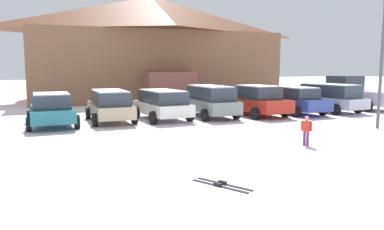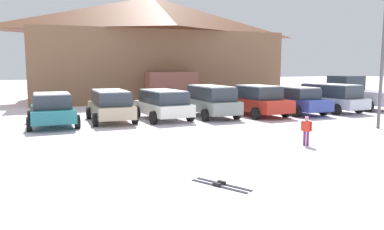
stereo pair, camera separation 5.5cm
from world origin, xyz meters
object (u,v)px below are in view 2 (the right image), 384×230
at_px(ski_lodge, 153,47).
at_px(parked_beige_suv, 111,105).
at_px(pair_of_skis, 221,185).
at_px(parked_grey_wagon, 210,100).
at_px(pickup_truck, 355,93).
at_px(parked_blue_hatchback, 295,100).
at_px(parked_red_sedan, 256,100).
at_px(lamp_post, 383,55).
at_px(parked_white_suv, 163,104).
at_px(parked_silver_wagon, 330,97).
at_px(parked_teal_hatchback, 52,109).
at_px(skier_child_in_red_jacket, 306,129).

bearing_deg(ski_lodge, parked_beige_suv, -113.97).
bearing_deg(pair_of_skis, parked_grey_wagon, 67.16).
bearing_deg(parked_grey_wagon, pickup_truck, 3.29).
xyz_separation_m(parked_blue_hatchback, pickup_truck, (5.63, 1.00, 0.18)).
bearing_deg(parked_beige_suv, parked_grey_wagon, -2.45).
xyz_separation_m(parked_red_sedan, lamp_post, (2.82, -5.93, 2.41)).
relative_size(parked_blue_hatchback, lamp_post, 0.82).
bearing_deg(parked_beige_suv, parked_blue_hatchback, -3.20).
height_order(pickup_truck, pair_of_skis, pickup_truck).
relative_size(parked_grey_wagon, pair_of_skis, 2.98).
relative_size(ski_lodge, parked_beige_suv, 4.83).
xyz_separation_m(parked_white_suv, pair_of_skis, (-1.91, -11.04, -0.84)).
xyz_separation_m(parked_grey_wagon, parked_silver_wagon, (7.96, -0.34, -0.01)).
distance_m(pair_of_skis, lamp_post, 11.77).
distance_m(ski_lodge, pickup_truck, 16.83).
distance_m(parked_red_sedan, lamp_post, 7.00).
bearing_deg(parked_silver_wagon, parked_teal_hatchback, 179.43).
height_order(parked_teal_hatchback, parked_grey_wagon, parked_grey_wagon).
relative_size(ski_lodge, parked_blue_hatchback, 4.29).
bearing_deg(pickup_truck, parked_teal_hatchback, -177.57).
distance_m(parked_teal_hatchback, parked_beige_suv, 2.81).
bearing_deg(parked_silver_wagon, parked_grey_wagon, 177.52).
bearing_deg(ski_lodge, parked_teal_hatchback, -122.55).
bearing_deg(parked_grey_wagon, parked_red_sedan, -6.87).
xyz_separation_m(ski_lodge, parked_grey_wagon, (-0.35, -13.23, -3.50)).
bearing_deg(ski_lodge, skier_child_in_red_jacket, -90.71).
height_order(pickup_truck, skier_child_in_red_jacket, pickup_truck).
distance_m(ski_lodge, parked_white_suv, 14.12).
bearing_deg(parked_red_sedan, parked_blue_hatchback, -0.91).
relative_size(parked_beige_suv, pair_of_skis, 2.85).
height_order(ski_lodge, lamp_post, ski_lodge).
relative_size(ski_lodge, skier_child_in_red_jacket, 19.67).
relative_size(parked_grey_wagon, pickup_truck, 0.80).
xyz_separation_m(parked_blue_hatchback, lamp_post, (0.22, -5.89, 2.47)).
relative_size(parked_beige_suv, parked_blue_hatchback, 0.89).
relative_size(parked_blue_hatchback, skier_child_in_red_jacket, 4.58).
relative_size(parked_white_suv, lamp_post, 0.72).
bearing_deg(parked_silver_wagon, parked_blue_hatchback, -179.45).
height_order(parked_white_suv, pair_of_skis, parked_white_suv).
distance_m(parked_white_suv, parked_red_sedan, 5.50).
relative_size(parked_silver_wagon, lamp_post, 0.82).
bearing_deg(parked_white_suv, parked_grey_wagon, 1.33).
height_order(parked_red_sedan, pickup_truck, pickup_truck).
height_order(parked_beige_suv, skier_child_in_red_jacket, parked_beige_suv).
relative_size(ski_lodge, pair_of_skis, 13.76).
bearing_deg(parked_red_sedan, parked_grey_wagon, 173.13).
relative_size(parked_red_sedan, parked_silver_wagon, 0.99).
relative_size(parked_silver_wagon, pickup_truck, 0.86).
bearing_deg(lamp_post, pair_of_skis, -154.64).
bearing_deg(parked_silver_wagon, lamp_post, -112.21).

